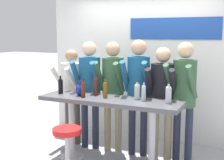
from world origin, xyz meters
TOP-DOWN VIEW (x-y plane):
  - back_wall at (0.01, 1.42)m, footprint 3.64×0.12m
  - tasting_table at (0.00, 0.00)m, footprint 2.04×0.56m
  - bar_stool at (-0.33, -0.59)m, footprint 0.39×0.39m
  - person_far_left at (-0.98, 0.56)m, footprint 0.48×0.57m
  - person_left at (-0.59, 0.48)m, footprint 0.47×0.58m
  - person_center_left at (-0.21, 0.55)m, footprint 0.43×0.56m
  - person_center at (0.23, 0.53)m, footprint 0.44×0.57m
  - person_center_right at (0.62, 0.50)m, footprint 0.46×0.57m
  - person_right at (0.92, 0.54)m, footprint 0.44×0.57m
  - wine_bottle_0 at (-0.83, 0.02)m, footprint 0.07×0.07m
  - wine_bottle_1 at (-0.29, 0.14)m, footprint 0.07×0.07m
  - wine_bottle_2 at (0.36, 0.13)m, footprint 0.08×0.08m
  - wine_bottle_3 at (-0.08, 0.03)m, footprint 0.06×0.06m
  - wine_bottle_4 at (-0.38, -0.07)m, footprint 0.06×0.06m
  - wine_bottle_5 at (0.48, 0.07)m, footprint 0.06×0.06m
  - wine_bottle_6 at (0.82, 0.07)m, footprint 0.08×0.08m
  - decorative_vase at (-0.47, -0.01)m, footprint 0.13×0.13m

SIDE VIEW (x-z plane):
  - bar_stool at x=-0.33m, z-range 0.11..0.79m
  - tasting_table at x=0.00m, z-range 0.32..1.30m
  - person_far_left at x=-0.98m, z-range 0.19..1.81m
  - person_center_right at x=0.62m, z-range 0.21..1.90m
  - decorative_vase at x=-0.47m, z-range 0.96..1.18m
  - person_left at x=-0.59m, z-range 0.22..1.97m
  - person_center_left at x=-0.21m, z-range 0.22..1.97m
  - wine_bottle_5 at x=0.48m, z-range 0.97..1.24m
  - wine_bottle_2 at x=0.36m, z-range 0.98..1.23m
  - wine_bottle_4 at x=-0.38m, z-range 0.97..1.24m
  - person_right at x=0.92m, z-range 0.22..1.99m
  - wine_bottle_0 at x=-0.83m, z-range 0.97..1.25m
  - wine_bottle_3 at x=-0.08m, z-range 0.97..1.25m
  - wine_bottle_6 at x=0.82m, z-range 0.98..1.25m
  - person_center at x=0.23m, z-range 0.23..2.02m
  - wine_bottle_1 at x=-0.29m, z-range 0.97..1.28m
  - back_wall at x=0.01m, z-range 0.01..2.89m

